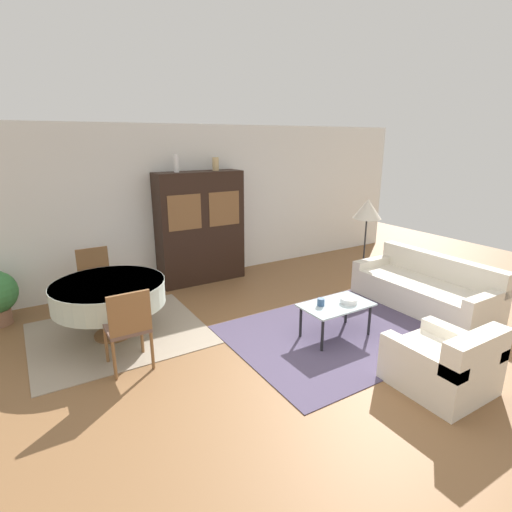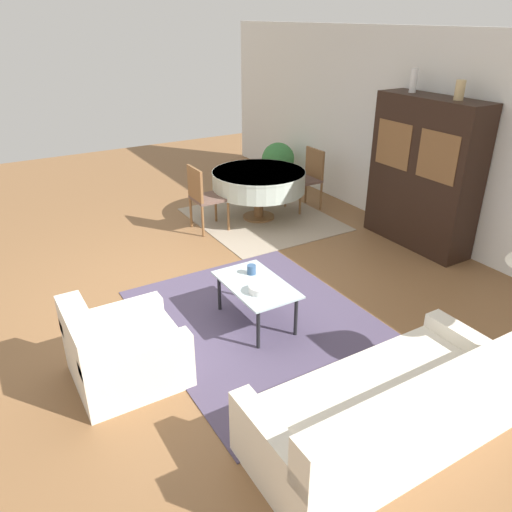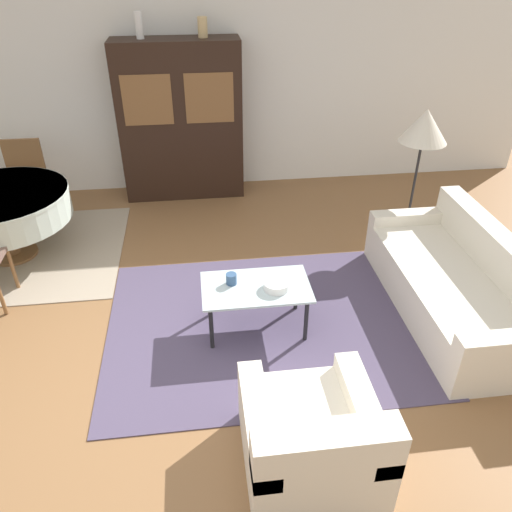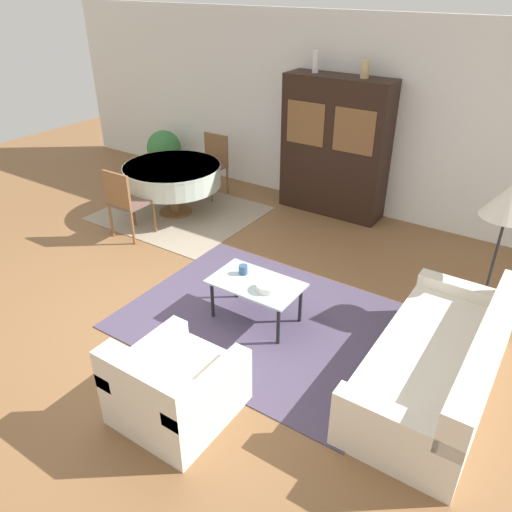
% 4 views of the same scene
% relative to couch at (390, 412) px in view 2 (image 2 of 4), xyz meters
% --- Properties ---
extents(ground_plane, '(14.00, 14.00, 0.00)m').
position_rel_couch_xyz_m(ground_plane, '(-2.66, -0.51, -0.27)').
color(ground_plane, brown).
extents(wall_back, '(10.00, 0.06, 2.70)m').
position_rel_couch_xyz_m(wall_back, '(-2.66, 3.12, 1.08)').
color(wall_back, white).
rests_on(wall_back, ground_plane).
extents(area_rug, '(2.76, 2.12, 0.01)m').
position_rel_couch_xyz_m(area_rug, '(-1.74, 0.01, -0.27)').
color(area_rug, '#4C425B').
rests_on(area_rug, ground_plane).
extents(dining_rug, '(2.13, 1.90, 0.01)m').
position_rel_couch_xyz_m(dining_rug, '(-4.20, 1.50, -0.27)').
color(dining_rug, gray).
rests_on(dining_rug, ground_plane).
extents(couch, '(0.92, 2.06, 0.76)m').
position_rel_couch_xyz_m(couch, '(0.00, 0.00, 0.00)').
color(couch, silver).
rests_on(couch, ground_plane).
extents(armchair, '(0.82, 0.88, 0.73)m').
position_rel_couch_xyz_m(armchair, '(-1.66, -1.44, 0.01)').
color(armchair, silver).
rests_on(armchair, ground_plane).
extents(coffee_table, '(0.91, 0.54, 0.44)m').
position_rel_couch_xyz_m(coffee_table, '(-1.83, -0.03, 0.13)').
color(coffee_table, black).
rests_on(coffee_table, area_rug).
extents(display_cabinet, '(1.50, 0.47, 1.93)m').
position_rel_couch_xyz_m(display_cabinet, '(-2.41, 2.84, 0.70)').
color(display_cabinet, black).
rests_on(display_cabinet, ground_plane).
extents(dining_table, '(1.39, 1.39, 0.73)m').
position_rel_couch_xyz_m(dining_table, '(-4.27, 1.48, 0.32)').
color(dining_table, brown).
rests_on(dining_table, dining_rug).
extents(dining_chair_near, '(0.44, 0.44, 0.93)m').
position_rel_couch_xyz_m(dining_chair_near, '(-4.27, 0.56, 0.27)').
color(dining_chair_near, brown).
rests_on(dining_chair_near, dining_rug).
extents(dining_chair_far, '(0.44, 0.44, 0.93)m').
position_rel_couch_xyz_m(dining_chair_far, '(-4.27, 2.39, 0.27)').
color(dining_chair_far, brown).
rests_on(dining_chair_far, dining_rug).
extents(cup, '(0.09, 0.09, 0.10)m').
position_rel_couch_xyz_m(cup, '(-2.03, 0.04, 0.23)').
color(cup, '#33517A').
rests_on(cup, coffee_table).
extents(bowl, '(0.22, 0.22, 0.07)m').
position_rel_couch_xyz_m(bowl, '(-1.67, -0.08, 0.21)').
color(bowl, white).
rests_on(bowl, coffee_table).
extents(vase_tall, '(0.09, 0.09, 0.29)m').
position_rel_couch_xyz_m(vase_tall, '(-2.79, 2.84, 1.81)').
color(vase_tall, white).
rests_on(vase_tall, display_cabinet).
extents(vase_short, '(0.11, 0.11, 0.22)m').
position_rel_couch_xyz_m(vase_short, '(-2.08, 2.84, 1.77)').
color(vase_short, tan).
rests_on(vase_short, display_cabinet).
extents(potted_plant, '(0.59, 0.59, 0.76)m').
position_rel_couch_xyz_m(potted_plant, '(-5.54, 2.65, 0.16)').
color(potted_plant, '#93664C').
rests_on(potted_plant, ground_plane).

